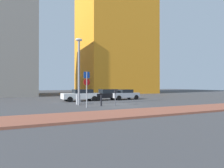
{
  "coord_description": "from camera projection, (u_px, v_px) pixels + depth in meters",
  "views": [
    {
      "loc": [
        -8.06,
        -17.18,
        1.99
      ],
      "look_at": [
        0.59,
        2.21,
        2.12
      ],
      "focal_mm": 30.24,
      "sensor_mm": 36.0,
      "label": 1
    }
  ],
  "objects": [
    {
      "name": "traffic_bollard_near",
      "position": [
        80.0,
        99.0,
        20.35
      ],
      "size": [
        0.13,
        0.13,
        0.92
      ],
      "primitive_type": "cylinder",
      "color": "#B7B7BC",
      "rests_on": "ground"
    },
    {
      "name": "street_lamp",
      "position": [
        79.0,
        66.0,
        18.65
      ],
      "size": [
        0.7,
        0.36,
        6.64
      ],
      "color": "gray",
      "rests_on": "ground"
    },
    {
      "name": "parked_car_black",
      "position": [
        106.0,
        94.0,
        25.07
      ],
      "size": [
        4.07,
        2.0,
        1.44
      ],
      "color": "black",
      "rests_on": "ground"
    },
    {
      "name": "building_colorful_midrise",
      "position": [
        113.0,
        38.0,
        49.68
      ],
      "size": [
        16.56,
        17.46,
        28.73
      ],
      "primitive_type": "cube",
      "color": "orange",
      "rests_on": "ground"
    },
    {
      "name": "sidewalk_brick",
      "position": [
        151.0,
        112.0,
        13.54
      ],
      "size": [
        40.0,
        3.33,
        0.14
      ],
      "primitive_type": "cube",
      "color": "#93513D",
      "rests_on": "ground"
    },
    {
      "name": "traffic_bollard_far",
      "position": [
        101.0,
        100.0,
        18.05
      ],
      "size": [
        0.15,
        0.15,
        1.05
      ],
      "primitive_type": "cylinder",
      "color": "black",
      "rests_on": "ground"
    },
    {
      "name": "traffic_bollard_mid",
      "position": [
        77.0,
        99.0,
        19.38
      ],
      "size": [
        0.17,
        0.17,
        1.04
      ],
      "primitive_type": "cylinder",
      "color": "#B7B7BC",
      "rests_on": "ground"
    },
    {
      "name": "parking_sign_post",
      "position": [
        87.0,
        85.0,
        16.58
      ],
      "size": [
        0.6,
        0.12,
        3.19
      ],
      "color": "gray",
      "rests_on": "ground"
    },
    {
      "name": "building_under_construction",
      "position": [
        7.0,
        52.0,
        36.54
      ],
      "size": [
        10.75,
        15.08,
        16.87
      ],
      "primitive_type": "cube",
      "color": "gray",
      "rests_on": "ground"
    },
    {
      "name": "parked_car_silver",
      "position": [
        124.0,
        94.0,
        25.95
      ],
      "size": [
        4.19,
        2.27,
        1.39
      ],
      "color": "#B7BABF",
      "rests_on": "ground"
    },
    {
      "name": "parked_car_white",
      "position": [
        81.0,
        95.0,
        23.49
      ],
      "size": [
        4.6,
        2.16,
        1.45
      ],
      "color": "white",
      "rests_on": "ground"
    },
    {
      "name": "parking_meter",
      "position": [
        115.0,
        96.0,
        17.92
      ],
      "size": [
        0.18,
        0.14,
        1.51
      ],
      "color": "#4C4C51",
      "rests_on": "ground"
    },
    {
      "name": "ground_plane",
      "position": [
        116.0,
        105.0,
        18.96
      ],
      "size": [
        120.0,
        120.0,
        0.0
      ],
      "primitive_type": "plane",
      "color": "#424244"
    }
  ]
}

